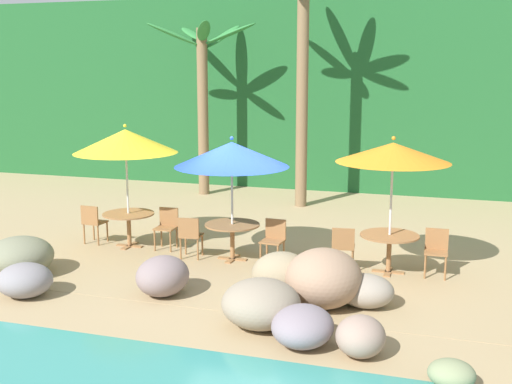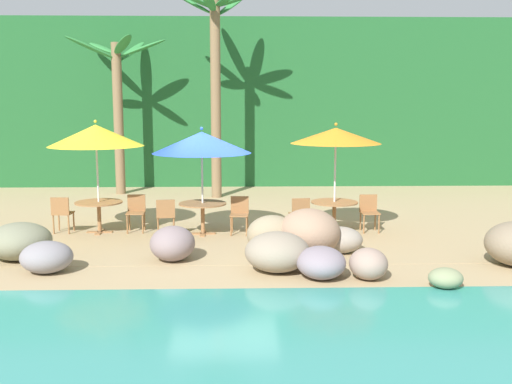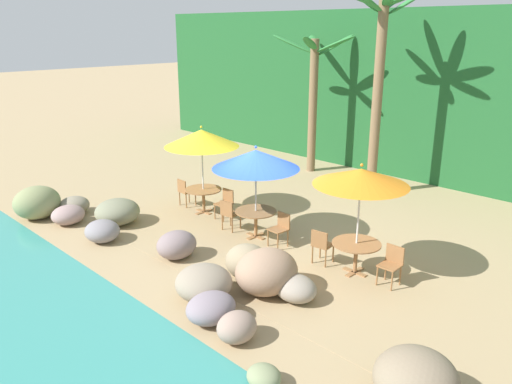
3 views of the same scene
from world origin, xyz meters
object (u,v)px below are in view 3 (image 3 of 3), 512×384
dining_table_orange (356,248)px  chair_orange_inland (321,244)px  umbrella_orange (361,177)px  palm_tree_second (380,59)px  umbrella_blue (256,159)px  dining_table_yellow (203,193)px  dining_table_blue (256,215)px  chair_orange_seaward (392,262)px  palm_tree_nearest (315,81)px  chair_yellow_inland (185,190)px  chair_blue_inland (229,213)px  chair_blue_seaward (281,227)px  chair_yellow_seaward (226,202)px  umbrella_yellow (202,138)px

dining_table_orange → chair_orange_inland: size_ratio=1.26×
umbrella_orange → palm_tree_second: bearing=119.3°
chair_orange_inland → palm_tree_second: size_ratio=0.13×
umbrella_blue → palm_tree_second: bearing=88.8°
dining_table_yellow → dining_table_blue: (2.45, -0.23, 0.00)m
chair_orange_seaward → palm_tree_nearest: size_ratio=0.17×
chair_yellow_inland → umbrella_orange: size_ratio=0.34×
chair_blue_inland → chair_orange_seaward: bearing=4.9°
chair_blue_seaward → chair_orange_seaward: bearing=3.2°
palm_tree_nearest → dining_table_yellow: bearing=-83.7°
chair_blue_seaward → chair_orange_inland: (1.40, -0.13, 0.00)m
chair_blue_seaward → umbrella_orange: bearing=1.7°
chair_blue_seaward → palm_tree_nearest: size_ratio=0.17×
umbrella_orange → chair_orange_seaward: size_ratio=2.97×
chair_yellow_seaward → palm_tree_second: bearing=71.1°
dining_table_orange → chair_blue_inland: bearing=-175.6°
chair_yellow_seaward → chair_blue_inland: (0.77, -0.56, 0.00)m
umbrella_orange → dining_table_yellow: bearing=178.6°
chair_blue_inland → palm_tree_nearest: palm_tree_nearest is taller
chair_orange_seaward → palm_tree_second: palm_tree_second is taller
umbrella_orange → palm_tree_nearest: size_ratio=0.50×
chair_orange_seaward → chair_blue_inland: bearing=-175.1°
dining_table_orange → chair_orange_seaward: chair_orange_seaward is taller
chair_orange_seaward → umbrella_yellow: bearing=179.8°
umbrella_yellow → chair_yellow_seaward: bearing=8.6°
umbrella_orange → dining_table_orange: (-0.00, 0.00, -1.67)m
umbrella_yellow → chair_yellow_inland: 1.97m
umbrella_yellow → dining_table_yellow: size_ratio=2.41×
chair_yellow_inland → chair_orange_seaward: (7.23, 0.02, 0.00)m
chair_yellow_inland → dining_table_orange: (6.39, -0.09, 0.10)m
chair_yellow_seaward → dining_table_yellow: bearing=-171.4°
umbrella_blue → chair_orange_inland: (2.25, -0.09, -1.63)m
chair_blue_seaward → chair_orange_seaward: size_ratio=1.00×
umbrella_yellow → chair_yellow_seaward: 1.97m
chair_yellow_inland → chair_orange_inland: same height
chair_orange_inland → palm_tree_nearest: size_ratio=0.17×
chair_blue_inland → umbrella_orange: size_ratio=0.34×
dining_table_blue → chair_blue_inland: size_ratio=1.26×
chair_yellow_seaward → umbrella_orange: size_ratio=0.34×
dining_table_yellow → umbrella_orange: umbrella_orange is taller
dining_table_yellow → palm_tree_nearest: size_ratio=0.21×
umbrella_yellow → palm_tree_second: size_ratio=0.41×
dining_table_yellow → umbrella_blue: 2.89m
dining_table_blue → palm_tree_nearest: bearing=116.5°
dining_table_yellow → chair_blue_inland: chair_blue_inland is taller
chair_blue_inland → chair_orange_seaward: (4.76, 0.41, 0.00)m
umbrella_blue → dining_table_orange: (3.08, 0.10, -1.52)m
chair_yellow_inland → palm_tree_second: (3.42, 5.19, 3.90)m
dining_table_yellow → palm_tree_nearest: bearing=96.3°
dining_table_yellow → palm_tree_nearest: 6.67m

